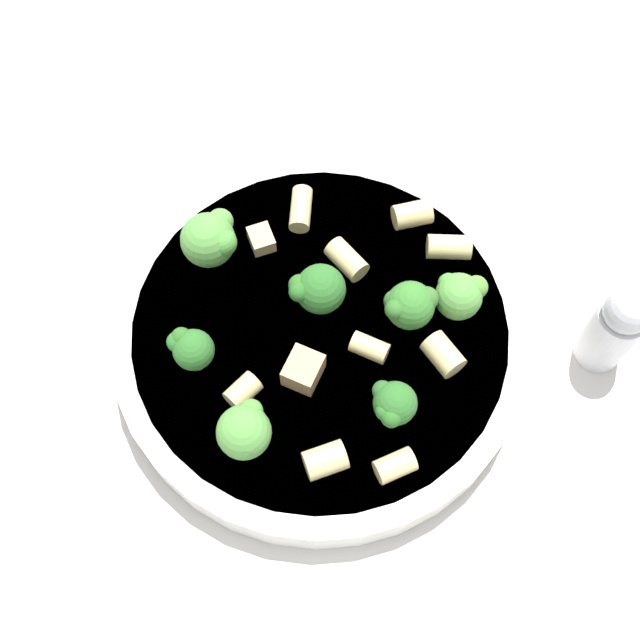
# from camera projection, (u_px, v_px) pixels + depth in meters

# --- Properties ---
(ground_plane) EXTENTS (2.00, 2.00, 0.00)m
(ground_plane) POSITION_uv_depth(u_px,v_px,m) (320.00, 346.00, 0.53)
(ground_plane) COLOR beige
(pasta_bowl) EXTENTS (0.26, 0.26, 0.03)m
(pasta_bowl) POSITION_uv_depth(u_px,v_px,m) (320.00, 335.00, 0.51)
(pasta_bowl) COLOR silver
(pasta_bowl) RESTS_ON ground_plane
(broccoli_floret_0) EXTENTS (0.03, 0.03, 0.03)m
(broccoli_floret_0) POSITION_uv_depth(u_px,v_px,m) (459.00, 295.00, 0.49)
(broccoli_floret_0) COLOR #9EC175
(broccoli_floret_0) RESTS_ON pasta_bowl
(broccoli_floret_1) EXTENTS (0.03, 0.02, 0.04)m
(broccoli_floret_1) POSITION_uv_depth(u_px,v_px,m) (191.00, 348.00, 0.47)
(broccoli_floret_1) COLOR #84AD60
(broccoli_floret_1) RESTS_ON pasta_bowl
(broccoli_floret_2) EXTENTS (0.03, 0.03, 0.03)m
(broccoli_floret_2) POSITION_uv_depth(u_px,v_px,m) (393.00, 405.00, 0.46)
(broccoli_floret_2) COLOR #84AD60
(broccoli_floret_2) RESTS_ON pasta_bowl
(broccoli_floret_3) EXTENTS (0.03, 0.03, 0.04)m
(broccoli_floret_3) POSITION_uv_depth(u_px,v_px,m) (410.00, 305.00, 0.48)
(broccoli_floret_3) COLOR #93B766
(broccoli_floret_3) RESTS_ON pasta_bowl
(broccoli_floret_4) EXTENTS (0.03, 0.03, 0.04)m
(broccoli_floret_4) POSITION_uv_depth(u_px,v_px,m) (245.00, 431.00, 0.45)
(broccoli_floret_4) COLOR #93B766
(broccoli_floret_4) RESTS_ON pasta_bowl
(broccoli_floret_5) EXTENTS (0.04, 0.04, 0.04)m
(broccoli_floret_5) POSITION_uv_depth(u_px,v_px,m) (211.00, 239.00, 0.50)
(broccoli_floret_5) COLOR #93B766
(broccoli_floret_5) RESTS_ON pasta_bowl
(broccoli_floret_6) EXTENTS (0.03, 0.03, 0.04)m
(broccoli_floret_6) POSITION_uv_depth(u_px,v_px,m) (317.00, 289.00, 0.49)
(broccoli_floret_6) COLOR #84AD60
(broccoli_floret_6) RESTS_ON pasta_bowl
(rigatoni_0) EXTENTS (0.03, 0.02, 0.01)m
(rigatoni_0) POSITION_uv_depth(u_px,v_px,m) (369.00, 348.00, 0.49)
(rigatoni_0) COLOR #E0C67F
(rigatoni_0) RESTS_ON pasta_bowl
(rigatoni_1) EXTENTS (0.02, 0.03, 0.01)m
(rigatoni_1) POSITION_uv_depth(u_px,v_px,m) (301.00, 209.00, 0.53)
(rigatoni_1) COLOR #E0C67F
(rigatoni_1) RESTS_ON pasta_bowl
(rigatoni_2) EXTENTS (0.03, 0.02, 0.02)m
(rigatoni_2) POSITION_uv_depth(u_px,v_px,m) (412.00, 215.00, 0.53)
(rigatoni_2) COLOR #E0C67F
(rigatoni_2) RESTS_ON pasta_bowl
(rigatoni_3) EXTENTS (0.03, 0.03, 0.02)m
(rigatoni_3) POSITION_uv_depth(u_px,v_px,m) (347.00, 260.00, 0.51)
(rigatoni_3) COLOR #E0C67F
(rigatoni_3) RESTS_ON pasta_bowl
(rigatoni_4) EXTENTS (0.03, 0.02, 0.02)m
(rigatoni_4) POSITION_uv_depth(u_px,v_px,m) (449.00, 247.00, 0.52)
(rigatoni_4) COLOR #E0C67F
(rigatoni_4) RESTS_ON pasta_bowl
(rigatoni_5) EXTENTS (0.03, 0.02, 0.02)m
(rigatoni_5) POSITION_uv_depth(u_px,v_px,m) (325.00, 460.00, 0.45)
(rigatoni_5) COLOR #E0C67F
(rigatoni_5) RESTS_ON pasta_bowl
(rigatoni_6) EXTENTS (0.02, 0.02, 0.01)m
(rigatoni_6) POSITION_uv_depth(u_px,v_px,m) (243.00, 391.00, 0.47)
(rigatoni_6) COLOR #E0C67F
(rigatoni_6) RESTS_ON pasta_bowl
(rigatoni_7) EXTENTS (0.03, 0.03, 0.02)m
(rigatoni_7) POSITION_uv_depth(u_px,v_px,m) (443.00, 355.00, 0.48)
(rigatoni_7) COLOR #E0C67F
(rigatoni_7) RESTS_ON pasta_bowl
(rigatoni_8) EXTENTS (0.03, 0.02, 0.01)m
(rigatoni_8) POSITION_uv_depth(u_px,v_px,m) (395.00, 466.00, 0.45)
(rigatoni_8) COLOR #E0C67F
(rigatoni_8) RESTS_ON pasta_bowl
(chicken_chunk_0) EXTENTS (0.03, 0.03, 0.02)m
(chicken_chunk_0) POSITION_uv_depth(u_px,v_px,m) (303.00, 370.00, 0.48)
(chicken_chunk_0) COLOR tan
(chicken_chunk_0) RESTS_ON pasta_bowl
(chicken_chunk_1) EXTENTS (0.02, 0.02, 0.01)m
(chicken_chunk_1) POSITION_uv_depth(u_px,v_px,m) (261.00, 239.00, 0.52)
(chicken_chunk_1) COLOR tan
(chicken_chunk_1) RESTS_ON pasta_bowl
(pepper_shaker) EXTENTS (0.03, 0.03, 0.08)m
(pepper_shaker) POSITION_uv_depth(u_px,v_px,m) (614.00, 321.00, 0.49)
(pepper_shaker) COLOR silver
(pepper_shaker) RESTS_ON ground_plane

